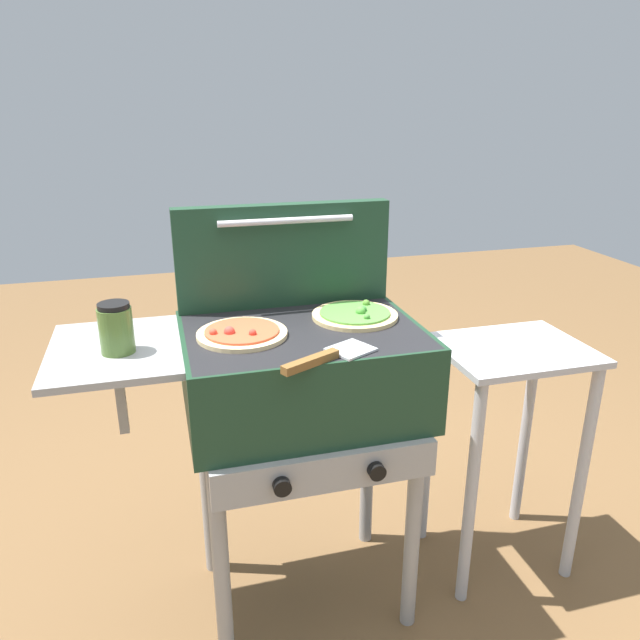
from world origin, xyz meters
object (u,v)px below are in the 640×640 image
at_px(grill, 298,379).
at_px(pizza_pepperoni, 242,333).
at_px(pizza_veggie, 355,315).
at_px(spatula, 328,356).
at_px(prep_table, 506,412).
at_px(sauce_jar, 116,328).

xyz_separation_m(grill, pizza_pepperoni, (-0.15, -0.01, 0.15)).
bearing_deg(grill, pizza_veggie, 15.74).
relative_size(grill, spatula, 3.72).
bearing_deg(spatula, pizza_pepperoni, 130.85).
bearing_deg(prep_table, grill, -179.63).
distance_m(pizza_veggie, pizza_pepperoni, 0.33).
relative_size(pizza_veggie, pizza_pepperoni, 1.03).
xyz_separation_m(grill, pizza_veggie, (0.18, 0.05, 0.15)).
height_order(spatula, prep_table, spatula).
bearing_deg(sauce_jar, grill, 3.90).
distance_m(spatula, prep_table, 0.77).
distance_m(pizza_veggie, sauce_jar, 0.64).
bearing_deg(sauce_jar, spatula, -20.50).
relative_size(pizza_pepperoni, sauce_jar, 1.88).
bearing_deg(pizza_pepperoni, sauce_jar, -175.71).
xyz_separation_m(grill, spatula, (0.02, -0.21, 0.15)).
relative_size(pizza_pepperoni, spatula, 0.91).
bearing_deg(grill, prep_table, 0.37).
relative_size(grill, sauce_jar, 7.68).
xyz_separation_m(grill, prep_table, (0.67, 0.00, -0.21)).
height_order(grill, spatula, spatula).
bearing_deg(prep_table, pizza_pepperoni, -179.13).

